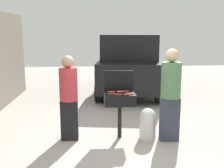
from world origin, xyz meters
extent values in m
plane|color=#9E998E|center=(0.00, 0.00, 0.00)|extent=(24.00, 24.00, 0.00)
cylinder|color=black|center=(0.01, 0.24, 0.34)|extent=(0.08, 0.08, 0.68)
cube|color=black|center=(0.01, 0.24, 0.79)|extent=(0.60, 0.44, 0.22)
cube|color=black|center=(0.01, 0.46, 1.11)|extent=(0.60, 0.05, 0.42)
cylinder|color=#AD4228|center=(0.03, 0.37, 0.92)|extent=(0.13, 0.03, 0.03)
cylinder|color=#AD4228|center=(-0.16, 0.18, 0.92)|extent=(0.13, 0.04, 0.03)
cylinder|color=#AD4228|center=(-0.04, 0.09, 0.92)|extent=(0.13, 0.03, 0.03)
cylinder|color=#C6593D|center=(0.03, 0.33, 0.92)|extent=(0.13, 0.03, 0.03)
cylinder|color=#C6593D|center=(0.14, 0.09, 0.92)|extent=(0.13, 0.04, 0.03)
cylinder|color=#AD4228|center=(0.19, 0.19, 0.92)|extent=(0.13, 0.03, 0.03)
cylinder|color=#AD4228|center=(0.20, 0.14, 0.92)|extent=(0.13, 0.03, 0.03)
cylinder|color=#AD4228|center=(0.15, 0.37, 0.92)|extent=(0.13, 0.04, 0.03)
cylinder|color=#B74C33|center=(-0.14, 0.35, 0.92)|extent=(0.13, 0.03, 0.03)
cylinder|color=silver|center=(0.56, 0.14, 0.23)|extent=(0.32, 0.32, 0.46)
sphere|color=silver|center=(0.56, 0.14, 0.46)|extent=(0.31, 0.31, 0.31)
cube|color=black|center=(-0.98, 0.20, 0.40)|extent=(0.33, 0.18, 0.79)
cylinder|color=#B23338|center=(-0.98, 0.20, 1.11)|extent=(0.35, 0.35, 0.63)
sphere|color=tan|center=(-0.98, 0.20, 1.54)|extent=(0.23, 0.23, 0.23)
cube|color=#333847|center=(0.96, 0.04, 0.43)|extent=(0.36, 0.20, 0.86)
cylinder|color=#4C724C|center=(0.96, 0.04, 1.19)|extent=(0.37, 0.37, 0.68)
sphere|color=tan|center=(0.96, 0.04, 1.66)|extent=(0.25, 0.25, 0.25)
cube|color=black|center=(0.76, 4.51, 0.77)|extent=(2.48, 4.62, 0.90)
cube|color=black|center=(0.73, 4.31, 1.62)|extent=(2.10, 2.81, 0.80)
cylinder|color=black|center=(1.45, 2.86, 0.32)|extent=(0.30, 0.66, 0.64)
cylinder|color=black|center=(-0.34, 3.10, 0.32)|extent=(0.30, 0.66, 0.64)
cylinder|color=black|center=(1.86, 5.91, 0.32)|extent=(0.30, 0.66, 0.64)
cylinder|color=black|center=(0.07, 6.15, 0.32)|extent=(0.30, 0.66, 0.64)
camera|label=1|loc=(-0.48, -4.80, 2.06)|focal=42.57mm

